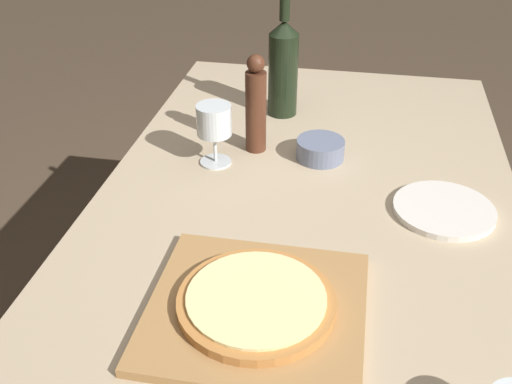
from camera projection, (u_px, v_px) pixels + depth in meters
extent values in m
cube|color=tan|center=(301.00, 227.00, 1.29)|extent=(0.96, 1.78, 0.03)
cylinder|color=brown|center=(213.00, 167.00, 2.24)|extent=(0.06, 0.06, 0.72)
cylinder|color=brown|center=(443.00, 189.00, 2.11)|extent=(0.06, 0.06, 0.72)
cube|color=#A87A47|center=(256.00, 310.00, 1.04)|extent=(0.37, 0.36, 0.02)
cylinder|color=#BC7A3D|center=(256.00, 302.00, 1.03)|extent=(0.28, 0.28, 0.02)
cylinder|color=beige|center=(256.00, 297.00, 1.03)|extent=(0.24, 0.24, 0.01)
cylinder|color=black|center=(283.00, 75.00, 1.67)|extent=(0.08, 0.08, 0.23)
cone|color=black|center=(284.00, 27.00, 1.60)|extent=(0.08, 0.08, 0.04)
cylinder|color=black|center=(285.00, 8.00, 1.57)|extent=(0.03, 0.03, 0.07)
cylinder|color=#4C2819|center=(256.00, 112.00, 1.50)|extent=(0.05, 0.05, 0.21)
sphere|color=#4C2819|center=(256.00, 64.00, 1.43)|extent=(0.04, 0.04, 0.04)
cylinder|color=silver|center=(216.00, 162.00, 1.49)|extent=(0.08, 0.08, 0.00)
cylinder|color=silver|center=(215.00, 148.00, 1.47)|extent=(0.01, 0.01, 0.07)
cylinder|color=silver|center=(214.00, 120.00, 1.43)|extent=(0.08, 0.08, 0.07)
cylinder|color=slate|center=(320.00, 149.00, 1.50)|extent=(0.12, 0.12, 0.05)
cylinder|color=silver|center=(444.00, 210.00, 1.31)|extent=(0.22, 0.22, 0.01)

